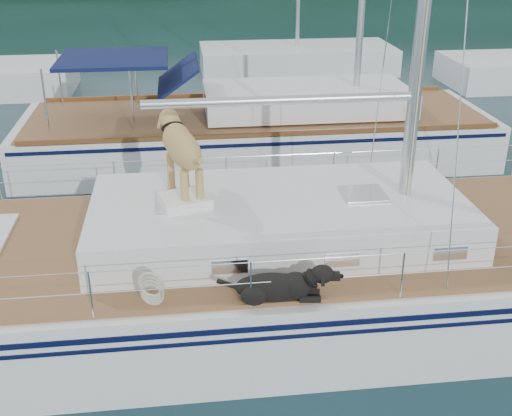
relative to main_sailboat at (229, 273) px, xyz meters
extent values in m
plane|color=black|center=(-0.08, 0.00, -0.69)|extent=(120.00, 120.00, 0.00)
cube|color=white|center=(-0.08, 0.00, -0.19)|extent=(12.00, 3.80, 1.40)
cube|color=brown|center=(-0.08, 0.00, 0.54)|extent=(11.52, 3.50, 0.06)
cube|color=white|center=(0.72, 0.00, 0.85)|extent=(5.20, 2.50, 0.55)
cylinder|color=silver|center=(0.72, 0.00, 2.52)|extent=(3.60, 0.12, 0.12)
cylinder|color=silver|center=(-0.08, -1.75, 1.13)|extent=(10.56, 0.01, 0.01)
cylinder|color=silver|center=(-0.08, 1.75, 1.13)|extent=(10.56, 0.01, 0.01)
cube|color=#1C40B4|center=(-0.77, 1.15, 0.60)|extent=(0.70, 0.49, 0.05)
cube|color=white|center=(-0.58, -0.09, 1.20)|extent=(0.74, 0.66, 0.16)
torus|color=beige|center=(-1.01, -1.76, 0.93)|extent=(0.42, 0.27, 0.41)
cube|color=white|center=(1.21, 6.60, -0.24)|extent=(11.00, 3.50, 1.30)
cube|color=brown|center=(1.21, 6.60, 0.41)|extent=(10.56, 3.29, 0.06)
cube|color=white|center=(2.41, 6.60, 0.76)|extent=(4.80, 2.30, 0.55)
cube|color=#101846|center=(-1.99, 6.60, 1.81)|extent=(2.40, 2.30, 0.08)
cube|color=white|center=(3.92, 16.00, -0.29)|extent=(7.20, 3.00, 1.10)
camera|label=1|loc=(-0.60, -8.04, 4.70)|focal=45.00mm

